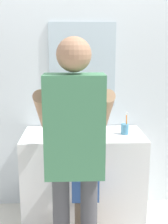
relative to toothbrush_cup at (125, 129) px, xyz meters
The scene contains 7 objects.
back_wall 0.67m from the toothbrush_cup, 138.24° to the left, with size 4.40×0.10×2.70m.
vanity_cabinet 0.61m from the toothbrush_cup, behind, with size 1.11×0.54×0.86m, color white.
sink_basin 0.38m from the toothbrush_cup, behind, with size 0.37×0.37×0.11m.
faucet 0.44m from the toothbrush_cup, 149.47° to the left, with size 0.18×0.14×0.18m.
toothbrush_cup is the anchor object (origin of this frame).
child_toddler 0.64m from the toothbrush_cup, 134.76° to the right, with size 0.29×0.29×0.94m.
adult_parent 0.81m from the toothbrush_cup, 125.18° to the right, with size 0.53×0.56×1.70m.
Camera 1 is at (-0.09, -2.19, 1.63)m, focal length 45.36 mm.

